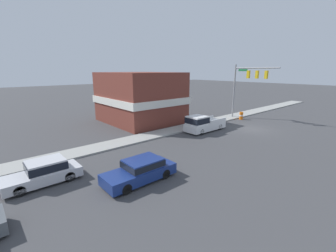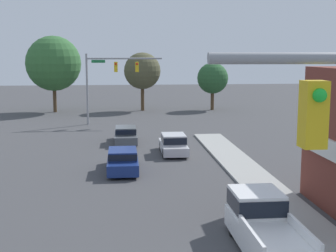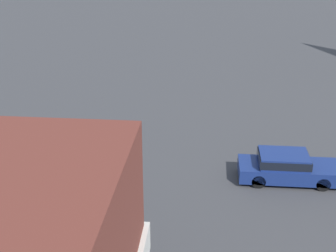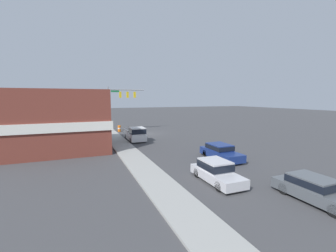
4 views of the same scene
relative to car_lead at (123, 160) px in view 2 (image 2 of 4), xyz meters
The scene contains 8 objects.
far_signal_assembly 20.60m from the car_lead, 93.22° to the left, with size 7.85×0.49×7.33m.
car_lead is the anchor object (origin of this frame).
car_oncoming 6.07m from the car_lead, 52.01° to the left, with size 1.80×4.45×1.50m.
car_second_ahead 9.44m from the car_lead, 88.21° to the left, with size 1.80×4.74×1.38m.
pickup_truck_parked 13.27m from the car_lead, 66.64° to the right, with size 2.00×5.34×1.95m.
backdrop_tree_left_far 32.63m from the car_lead, 105.08° to the left, with size 6.84×6.84×9.53m.
backdrop_tree_left_mid 32.01m from the car_lead, 85.08° to the left, with size 4.70×4.70×7.48m.
backdrop_tree_center 33.73m from the car_lead, 69.31° to the left, with size 4.03×4.03×6.17m.
Camera 2 is at (-2.00, -11.08, 7.33)m, focal length 50.00 mm.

